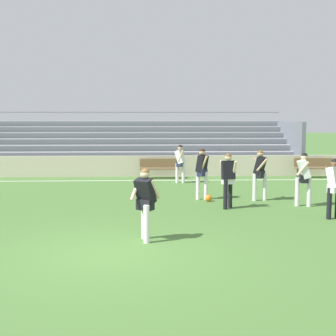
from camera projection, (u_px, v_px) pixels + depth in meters
name	position (u px, v px, depth m)	size (l,w,h in m)	color
ground_plane	(112.00, 254.00, 9.22)	(160.00, 160.00, 0.00)	#477033
field_line_sideline	(132.00, 180.00, 20.15)	(44.00, 0.12, 0.01)	white
sideline_wall	(133.00, 166.00, 21.52)	(48.00, 0.16, 0.99)	beige
bleacher_stand	(124.00, 144.00, 24.88)	(18.38, 5.04, 3.15)	#B2B2B7
bench_far_left	(159.00, 166.00, 20.86)	(1.80, 0.40, 0.90)	brown
bench_near_wall_gap	(314.00, 166.00, 21.14)	(1.80, 0.40, 0.90)	brown
player_dark_trailing_run	(202.00, 169.00, 15.33)	(0.48, 0.61, 1.72)	white
player_dark_dropping_back	(228.00, 176.00, 13.77)	(0.45, 0.50, 1.68)	black
player_white_wide_right	(304.00, 175.00, 14.12)	(0.58, 0.50, 1.67)	white
player_white_wide_left	(180.00, 160.00, 19.34)	(0.52, 0.59, 1.62)	white
player_dark_challenging	(260.00, 171.00, 15.12)	(0.51, 0.72, 1.69)	white
player_dark_deep_cover	(145.00, 198.00, 10.11)	(0.69, 0.52, 1.63)	white
player_white_pressing_high	(334.00, 183.00, 12.34)	(0.50, 0.60, 1.65)	black
soccer_ball	(209.00, 198.00, 15.06)	(0.22, 0.22, 0.22)	orange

